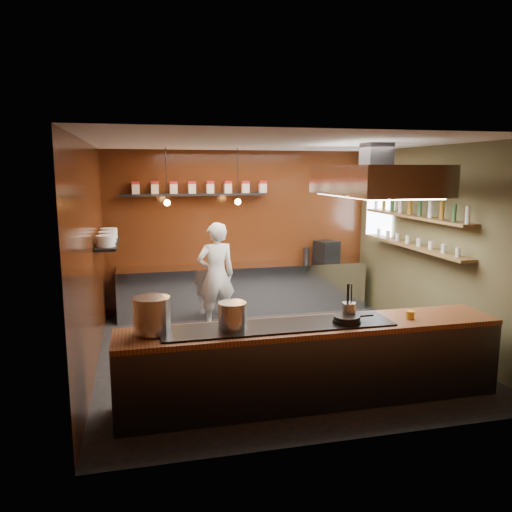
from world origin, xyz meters
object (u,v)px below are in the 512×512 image
object	(u,v)px
espresso_machine	(327,251)
extractor_hood	(375,180)
stockpot_small	(233,316)
chef	(216,275)
stockpot_large	(152,315)

from	to	relation	value
espresso_machine	extractor_hood	bearing A→B (deg)	-115.50
extractor_hood	stockpot_small	world-z (taller)	extractor_hood
espresso_machine	chef	bearing A→B (deg)	-178.86
stockpot_small	espresso_machine	distance (m)	4.60
stockpot_large	stockpot_small	world-z (taller)	stockpot_large
stockpot_large	stockpot_small	bearing A→B (deg)	-4.97
espresso_machine	chef	xyz separation A→B (m)	(-2.28, -0.79, -0.20)
stockpot_large	espresso_machine	distance (m)	5.07
extractor_hood	stockpot_small	xyz separation A→B (m)	(-2.22, -1.20, -1.42)
stockpot_large	chef	distance (m)	3.18
espresso_machine	chef	distance (m)	2.42
espresso_machine	stockpot_large	bearing A→B (deg)	-150.37
espresso_machine	stockpot_small	bearing A→B (deg)	-141.89
extractor_hood	chef	bearing A→B (deg)	136.62
stockpot_small	chef	bearing A→B (deg)	84.59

